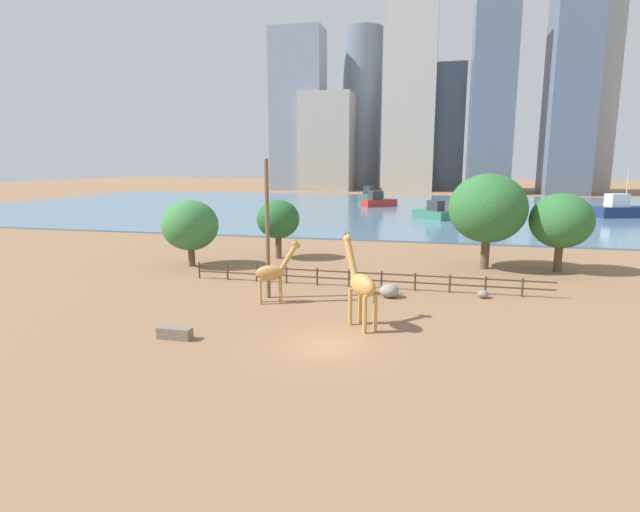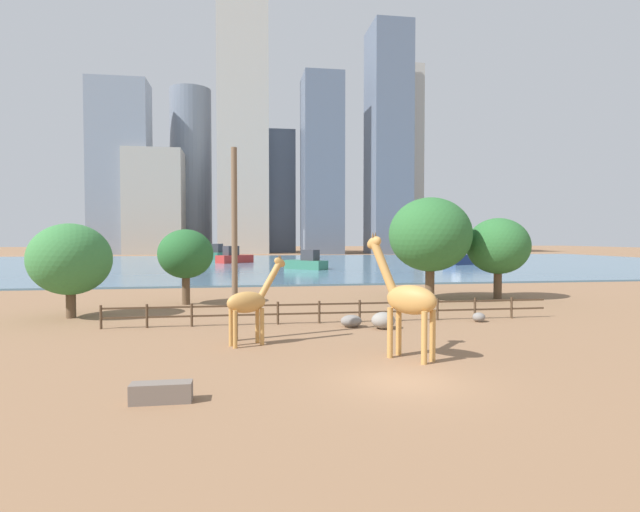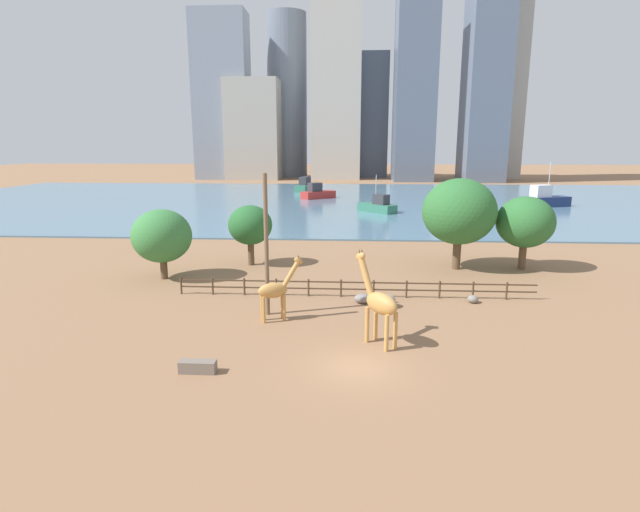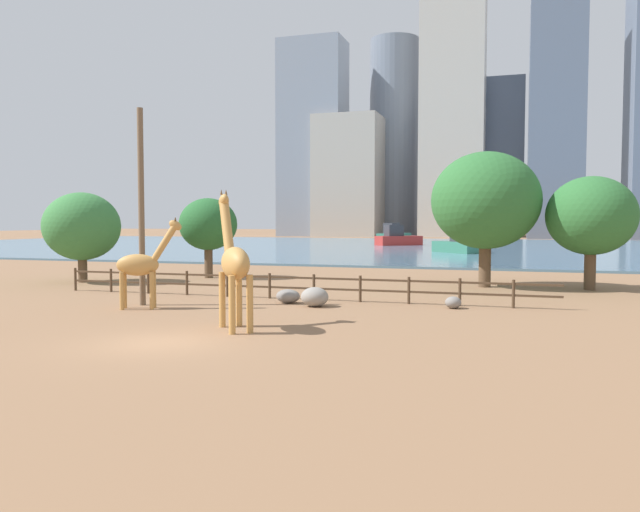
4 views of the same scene
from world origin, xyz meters
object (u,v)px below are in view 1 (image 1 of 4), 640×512
at_px(utility_pole, 267,230).
at_px(tree_left_large, 488,209).
at_px(boulder_by_pole, 367,288).
at_px(feeding_trough, 175,333).
at_px(tree_center_broad, 190,225).
at_px(giraffe_tall, 273,273).
at_px(giraffe_companion, 361,284).
at_px(tree_right_tall, 561,221).
at_px(tree_left_small, 278,219).
at_px(boat_barge, 378,201).
at_px(boat_ferry, 621,209).
at_px(boulder_near_fence, 483,294).
at_px(boulder_small, 389,291).
at_px(boat_sailboat, 432,212).
at_px(boat_tug, 371,196).

relative_size(utility_pole, tree_left_large, 1.14).
distance_m(boulder_by_pole, feeding_trough, 14.22).
bearing_deg(tree_center_broad, giraffe_tall, -41.50).
relative_size(giraffe_companion, tree_right_tall, 0.79).
xyz_separation_m(tree_left_small, boat_barge, (2.50, 58.45, -2.44)).
distance_m(feeding_trough, tree_right_tall, 32.22).
height_order(giraffe_tall, boat_ferry, boat_ferry).
height_order(boulder_near_fence, tree_left_small, tree_left_small).
bearing_deg(tree_left_large, utility_pole, -138.34).
bearing_deg(boat_barge, boulder_small, -124.31).
relative_size(tree_center_broad, boat_sailboat, 0.89).
height_order(giraffe_tall, boulder_near_fence, giraffe_tall).
height_order(giraffe_companion, tree_left_small, tree_left_small).
xyz_separation_m(boulder_by_pole, boat_sailboat, (3.68, 48.07, 0.87)).
bearing_deg(tree_center_broad, tree_left_small, 40.12).
bearing_deg(tree_right_tall, boulder_small, -138.13).
bearing_deg(utility_pole, boulder_by_pole, 23.41).
relative_size(boulder_small, tree_center_broad, 0.22).
distance_m(utility_pole, boat_sailboat, 51.88).
height_order(feeding_trough, boat_sailboat, boat_sailboat).
xyz_separation_m(utility_pole, boat_ferry, (40.07, 60.25, -3.09)).
bearing_deg(feeding_trough, giraffe_tall, 70.27).
bearing_deg(tree_right_tall, giraffe_companion, -127.23).
bearing_deg(tree_center_broad, boat_ferry, 45.92).
height_order(utility_pole, tree_left_small, utility_pole).
bearing_deg(tree_left_small, boulder_near_fence, -30.43).
bearing_deg(boulder_small, tree_center_broad, 160.16).
xyz_separation_m(tree_right_tall, boat_ferry, (19.23, 46.70, -2.74)).
relative_size(giraffe_companion, boulder_small, 4.02).
distance_m(boulder_near_fence, tree_left_large, 11.22).
height_order(tree_center_broad, boat_barge, tree_center_broad).
bearing_deg(feeding_trough, boat_ferry, 58.61).
distance_m(boat_sailboat, boat_barge, 24.20).
relative_size(tree_right_tall, boat_tug, 0.78).
bearing_deg(boulder_near_fence, boat_sailboat, 94.95).
relative_size(boulder_by_pole, tree_right_tall, 0.18).
bearing_deg(feeding_trough, boat_barge, 89.46).
xyz_separation_m(utility_pole, feeding_trough, (-2.05, -8.78, -4.31)).
relative_size(boulder_near_fence, tree_center_broad, 0.13).
relative_size(boulder_by_pole, boulder_small, 0.92).
bearing_deg(boulder_near_fence, feeding_trough, -143.26).
bearing_deg(boat_tug, giraffe_tall, -156.37).
distance_m(giraffe_companion, boat_barge, 77.35).
relative_size(giraffe_companion, tree_center_broad, 0.89).
height_order(feeding_trough, tree_right_tall, tree_right_tall).
height_order(tree_right_tall, boat_ferry, boat_ferry).
bearing_deg(boat_ferry, tree_center_broad, -155.10).
xyz_separation_m(boulder_by_pole, boulder_small, (1.61, -0.77, 0.12)).
xyz_separation_m(tree_left_small, boat_ferry, (43.86, 46.48, -2.21)).
xyz_separation_m(utility_pole, tree_left_small, (-3.79, 13.77, -0.88)).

